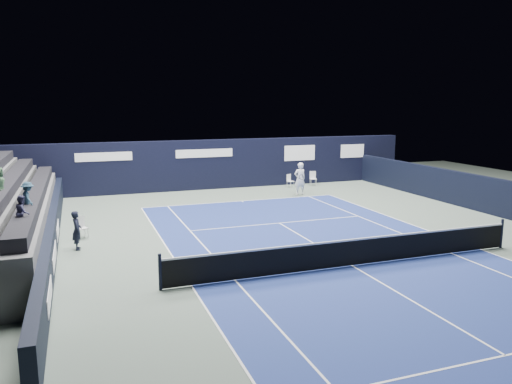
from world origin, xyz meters
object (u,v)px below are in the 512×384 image
line_judge_chair (81,226)px  tennis_net (353,251)px  folding_chair_back_a (290,180)px  tennis_player (300,179)px  folding_chair_back_b (313,177)px

line_judge_chair → tennis_net: size_ratio=0.07×
folding_chair_back_a → tennis_player: bearing=-125.0°
folding_chair_back_a → line_judge_chair: line_judge_chair is taller
line_judge_chair → tennis_player: tennis_player is taller
folding_chair_back_a → folding_chair_back_b: size_ratio=0.91×
line_judge_chair → tennis_net: tennis_net is taller
folding_chair_back_b → tennis_net: (-6.16, -15.47, -0.02)m
tennis_net → tennis_player: (3.83, 12.51, 0.46)m
line_judge_chair → tennis_player: (12.31, 5.70, 0.46)m
folding_chair_back_b → tennis_net: 16.66m
tennis_net → tennis_player: bearing=73.0°
tennis_net → tennis_player: 13.09m
tennis_net → tennis_player: tennis_player is taller
folding_chair_back_b → tennis_net: bearing=-96.8°
tennis_net → tennis_player: size_ratio=6.65×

